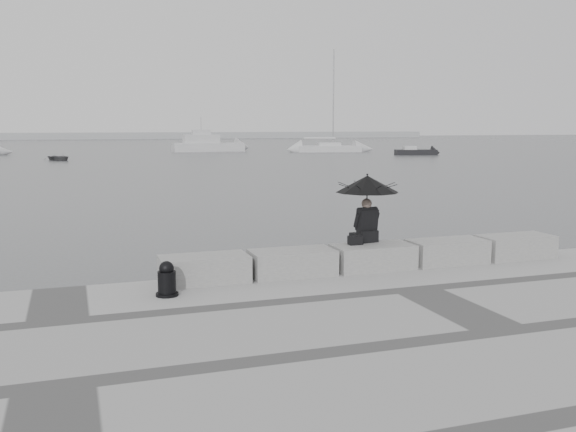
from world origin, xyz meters
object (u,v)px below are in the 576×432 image
object	(u,v)px
mooring_bollard	(167,282)
motor_cruiser	(208,145)
dinghy	(59,158)
sailboat_right	(329,148)
small_motorboat	(416,152)
seated_person	(367,191)

from	to	relation	value
mooring_bollard	motor_cruiser	bearing A→B (deg)	77.73
mooring_bollard	dinghy	world-z (taller)	mooring_bollard
sailboat_right	small_motorboat	xyz separation A→B (m)	(6.37, -10.65, -0.20)
mooring_bollard	motor_cruiser	distance (m)	73.13
small_motorboat	dinghy	size ratio (longest dim) A/B	1.53
seated_person	small_motorboat	world-z (taller)	seated_person
sailboat_right	dinghy	size ratio (longest dim) A/B	3.99
seated_person	mooring_bollard	size ratio (longest dim) A/B	2.30
seated_person	mooring_bollard	distance (m)	4.53
motor_cruiser	dinghy	distance (m)	24.12
mooring_bollard	small_motorboat	xyz separation A→B (m)	(36.22, 54.68, -0.43)
motor_cruiser	small_motorboat	distance (m)	26.63
mooring_bollard	small_motorboat	distance (m)	65.59
seated_person	sailboat_right	distance (m)	69.20
dinghy	small_motorboat	bearing A→B (deg)	-32.66
mooring_bollard	sailboat_right	xyz separation A→B (m)	(29.85, 65.33, -0.23)
mooring_bollard	motor_cruiser	world-z (taller)	motor_cruiser
motor_cruiser	dinghy	bearing A→B (deg)	-136.64
mooring_bollard	seated_person	bearing A→B (deg)	14.46
mooring_bollard	motor_cruiser	xyz separation A→B (m)	(15.55, 71.46, 0.14)
small_motorboat	sailboat_right	bearing A→B (deg)	137.34
seated_person	motor_cruiser	distance (m)	71.29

